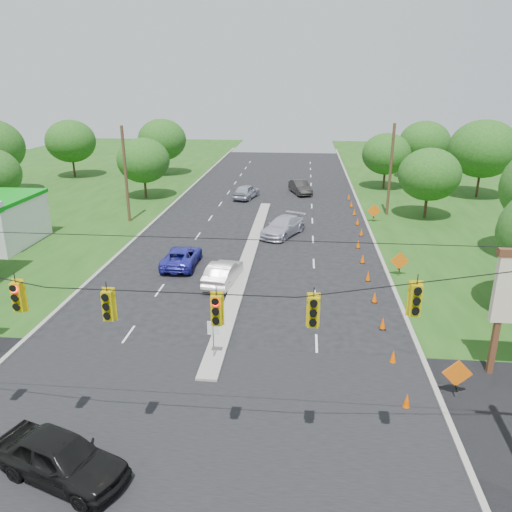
# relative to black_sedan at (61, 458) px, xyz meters

# --- Properties ---
(ground) EXTENTS (160.00, 160.00, 0.00)m
(ground) POSITION_rel_black_sedan_xyz_m (3.77, 2.06, -0.83)
(ground) COLOR black
(ground) RESTS_ON ground
(cross_street) EXTENTS (160.00, 14.00, 0.02)m
(cross_street) POSITION_rel_black_sedan_xyz_m (3.77, 2.06, -0.83)
(cross_street) COLOR black
(cross_street) RESTS_ON ground
(curb_left) EXTENTS (0.25, 110.00, 0.16)m
(curb_left) POSITION_rel_black_sedan_xyz_m (-6.33, 32.06, -0.83)
(curb_left) COLOR gray
(curb_left) RESTS_ON ground
(curb_right) EXTENTS (0.25, 110.00, 0.16)m
(curb_right) POSITION_rel_black_sedan_xyz_m (13.87, 32.06, -0.83)
(curb_right) COLOR gray
(curb_right) RESTS_ON ground
(median) EXTENTS (1.00, 34.00, 0.18)m
(median) POSITION_rel_black_sedan_xyz_m (3.77, 23.06, -0.83)
(median) COLOR gray
(median) RESTS_ON ground
(median_sign) EXTENTS (0.55, 0.06, 2.05)m
(median_sign) POSITION_rel_black_sedan_xyz_m (3.77, 8.06, 0.64)
(median_sign) COLOR gray
(median_sign) RESTS_ON ground
(signal_span) EXTENTS (25.60, 0.32, 9.00)m
(signal_span) POSITION_rel_black_sedan_xyz_m (3.72, 1.06, 4.14)
(signal_span) COLOR #422D1C
(signal_span) RESTS_ON ground
(utility_pole_far_left) EXTENTS (0.28, 0.28, 9.00)m
(utility_pole_far_left) POSITION_rel_black_sedan_xyz_m (-8.73, 32.06, 3.67)
(utility_pole_far_left) COLOR #422D1C
(utility_pole_far_left) RESTS_ON ground
(utility_pole_far_right) EXTENTS (0.28, 0.28, 9.00)m
(utility_pole_far_right) POSITION_rel_black_sedan_xyz_m (16.27, 37.06, 3.67)
(utility_pole_far_right) COLOR #422D1C
(utility_pole_far_right) RESTS_ON ground
(cone_0) EXTENTS (0.32, 0.32, 0.70)m
(cone_0) POSITION_rel_black_sedan_xyz_m (12.38, 5.06, -0.48)
(cone_0) COLOR #FF5700
(cone_0) RESTS_ON ground
(cone_1) EXTENTS (0.32, 0.32, 0.70)m
(cone_1) POSITION_rel_black_sedan_xyz_m (12.38, 8.56, -0.48)
(cone_1) COLOR #FF5700
(cone_1) RESTS_ON ground
(cone_2) EXTENTS (0.32, 0.32, 0.70)m
(cone_2) POSITION_rel_black_sedan_xyz_m (12.38, 12.06, -0.48)
(cone_2) COLOR #FF5700
(cone_2) RESTS_ON ground
(cone_3) EXTENTS (0.32, 0.32, 0.70)m
(cone_3) POSITION_rel_black_sedan_xyz_m (12.38, 15.56, -0.48)
(cone_3) COLOR #FF5700
(cone_3) RESTS_ON ground
(cone_4) EXTENTS (0.32, 0.32, 0.70)m
(cone_4) POSITION_rel_black_sedan_xyz_m (12.38, 19.06, -0.48)
(cone_4) COLOR #FF5700
(cone_4) RESTS_ON ground
(cone_5) EXTENTS (0.32, 0.32, 0.70)m
(cone_5) POSITION_rel_black_sedan_xyz_m (12.38, 22.56, -0.48)
(cone_5) COLOR #FF5700
(cone_5) RESTS_ON ground
(cone_6) EXTENTS (0.32, 0.32, 0.70)m
(cone_6) POSITION_rel_black_sedan_xyz_m (12.38, 26.06, -0.48)
(cone_6) COLOR #FF5700
(cone_6) RESTS_ON ground
(cone_7) EXTENTS (0.32, 0.32, 0.70)m
(cone_7) POSITION_rel_black_sedan_xyz_m (12.98, 29.56, -0.48)
(cone_7) COLOR #FF5700
(cone_7) RESTS_ON ground
(cone_8) EXTENTS (0.32, 0.32, 0.70)m
(cone_8) POSITION_rel_black_sedan_xyz_m (12.98, 33.06, -0.48)
(cone_8) COLOR #FF5700
(cone_8) RESTS_ON ground
(cone_9) EXTENTS (0.32, 0.32, 0.70)m
(cone_9) POSITION_rel_black_sedan_xyz_m (12.98, 36.56, -0.48)
(cone_9) COLOR #FF5700
(cone_9) RESTS_ON ground
(cone_10) EXTENTS (0.32, 0.32, 0.70)m
(cone_10) POSITION_rel_black_sedan_xyz_m (12.98, 40.06, -0.48)
(cone_10) COLOR #FF5700
(cone_10) RESTS_ON ground
(cone_11) EXTENTS (0.32, 0.32, 0.70)m
(cone_11) POSITION_rel_black_sedan_xyz_m (12.98, 43.56, -0.48)
(cone_11) COLOR #FF5700
(cone_11) RESTS_ON ground
(work_sign_0) EXTENTS (1.27, 0.58, 1.37)m
(work_sign_0) POSITION_rel_black_sedan_xyz_m (14.57, 6.06, 0.27)
(work_sign_0) COLOR black
(work_sign_0) RESTS_ON ground
(work_sign_1) EXTENTS (1.27, 0.58, 1.37)m
(work_sign_1) POSITION_rel_black_sedan_xyz_m (14.57, 20.06, 0.27)
(work_sign_1) COLOR black
(work_sign_1) RESTS_ON ground
(work_sign_2) EXTENTS (1.27, 0.58, 1.37)m
(work_sign_2) POSITION_rel_black_sedan_xyz_m (14.57, 34.06, 0.27)
(work_sign_2) COLOR black
(work_sign_2) RESTS_ON ground
(tree_4) EXTENTS (6.72, 6.72, 7.84)m
(tree_4) POSITION_rel_black_sedan_xyz_m (-24.23, 54.06, 4.13)
(tree_4) COLOR black
(tree_4) RESTS_ON ground
(tree_5) EXTENTS (5.88, 5.88, 6.86)m
(tree_5) POSITION_rel_black_sedan_xyz_m (-10.23, 42.06, 3.51)
(tree_5) COLOR black
(tree_5) RESTS_ON ground
(tree_6) EXTENTS (6.72, 6.72, 7.84)m
(tree_6) POSITION_rel_black_sedan_xyz_m (-12.23, 57.06, 4.13)
(tree_6) COLOR black
(tree_6) RESTS_ON ground
(tree_9) EXTENTS (5.88, 5.88, 6.86)m
(tree_9) POSITION_rel_black_sedan_xyz_m (19.77, 36.06, 3.51)
(tree_9) COLOR black
(tree_9) RESTS_ON ground
(tree_10) EXTENTS (7.56, 7.56, 8.82)m
(tree_10) POSITION_rel_black_sedan_xyz_m (27.77, 46.06, 4.75)
(tree_10) COLOR black
(tree_10) RESTS_ON ground
(tree_11) EXTENTS (6.72, 6.72, 7.84)m
(tree_11) POSITION_rel_black_sedan_xyz_m (23.77, 57.06, 4.13)
(tree_11) COLOR black
(tree_11) RESTS_ON ground
(tree_12) EXTENTS (5.88, 5.88, 6.86)m
(tree_12) POSITION_rel_black_sedan_xyz_m (17.77, 50.06, 3.51)
(tree_12) COLOR black
(tree_12) RESTS_ON ground
(black_sedan) EXTENTS (5.23, 3.46, 1.65)m
(black_sedan) POSITION_rel_black_sedan_xyz_m (0.00, 0.00, 0.00)
(black_sedan) COLOR black
(black_sedan) RESTS_ON ground
(white_sedan) EXTENTS (2.21, 4.80, 1.53)m
(white_sedan) POSITION_rel_black_sedan_xyz_m (2.69, 17.64, -0.06)
(white_sedan) COLOR silver
(white_sedan) RESTS_ON ground
(blue_pickup) EXTENTS (2.38, 5.06, 1.40)m
(blue_pickup) POSITION_rel_black_sedan_xyz_m (-0.86, 20.70, -0.13)
(blue_pickup) COLOR #2727A3
(blue_pickup) RESTS_ON ground
(silver_car_far) EXTENTS (4.30, 5.94, 1.60)m
(silver_car_far) POSITION_rel_black_sedan_xyz_m (6.15, 29.05, -0.03)
(silver_car_far) COLOR #ADAABE
(silver_car_far) RESTS_ON ground
(silver_car_oncoming) EXTENTS (3.04, 5.08, 1.62)m
(silver_car_oncoming) POSITION_rel_black_sedan_xyz_m (1.29, 43.15, -0.02)
(silver_car_oncoming) COLOR #999AAD
(silver_car_oncoming) RESTS_ON ground
(dark_car_receding) EXTENTS (3.06, 5.08, 1.58)m
(dark_car_receding) POSITION_rel_black_sedan_xyz_m (7.42, 46.24, -0.04)
(dark_car_receding) COLOR black
(dark_car_receding) RESTS_ON ground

